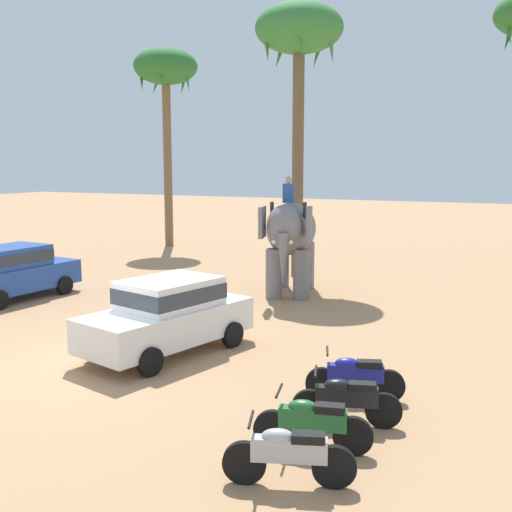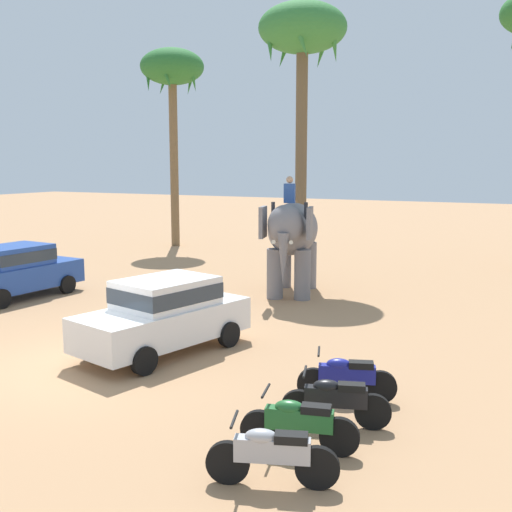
% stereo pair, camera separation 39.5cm
% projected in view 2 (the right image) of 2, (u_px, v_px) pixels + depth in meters
% --- Properties ---
extents(ground_plane, '(120.00, 120.00, 0.00)m').
position_uv_depth(ground_plane, '(85.00, 367.00, 12.97)').
color(ground_plane, tan).
extents(car_sedan_foreground, '(2.63, 4.39, 1.70)m').
position_uv_depth(car_sedan_foreground, '(164.00, 312.00, 13.88)').
color(car_sedan_foreground, white).
rests_on(car_sedan_foreground, ground).
extents(car_parked_far_side, '(2.11, 4.22, 1.70)m').
position_uv_depth(car_parked_far_side, '(16.00, 269.00, 19.48)').
color(car_parked_far_side, '#23479E').
rests_on(car_parked_far_side, ground).
extents(elephant_with_mahout, '(2.44, 4.02, 3.88)m').
position_uv_depth(elephant_with_mahout, '(292.00, 234.00, 19.83)').
color(elephant_with_mahout, slate).
rests_on(elephant_with_mahout, ground).
extents(motorcycle_nearest_camera, '(1.73, 0.79, 0.94)m').
position_uv_depth(motorcycle_nearest_camera, '(272.00, 454.00, 8.12)').
color(motorcycle_nearest_camera, black).
rests_on(motorcycle_nearest_camera, ground).
extents(motorcycle_second_in_row, '(1.77, 0.66, 0.94)m').
position_uv_depth(motorcycle_second_in_row, '(299.00, 423.00, 9.08)').
color(motorcycle_second_in_row, black).
rests_on(motorcycle_second_in_row, ground).
extents(motorcycle_mid_row, '(1.74, 0.75, 0.94)m').
position_uv_depth(motorcycle_mid_row, '(335.00, 400.00, 9.95)').
color(motorcycle_mid_row, black).
rests_on(motorcycle_mid_row, ground).
extents(motorcycle_fourth_in_row, '(1.73, 0.78, 0.94)m').
position_uv_depth(motorcycle_fourth_in_row, '(347.00, 377.00, 11.03)').
color(motorcycle_fourth_in_row, black).
rests_on(motorcycle_fourth_in_row, ground).
extents(palm_tree_behind_elephant, '(3.20, 3.20, 9.98)m').
position_uv_depth(palm_tree_behind_elephant, '(172.00, 74.00, 30.69)').
color(palm_tree_behind_elephant, brown).
rests_on(palm_tree_behind_elephant, ground).
extents(palm_tree_near_hut, '(3.20, 3.20, 10.01)m').
position_uv_depth(palm_tree_near_hut, '(302.00, 39.00, 22.02)').
color(palm_tree_near_hut, brown).
rests_on(palm_tree_near_hut, ground).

